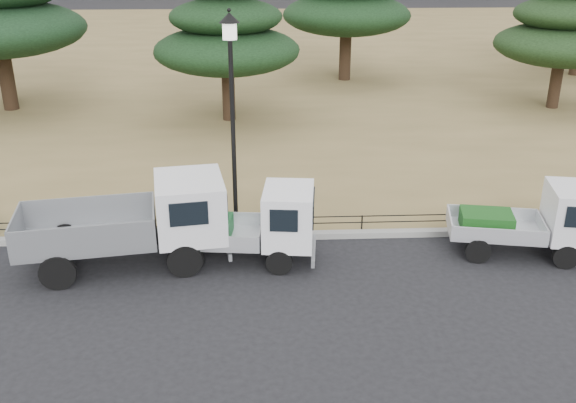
{
  "coord_description": "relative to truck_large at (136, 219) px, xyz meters",
  "views": [
    {
      "loc": [
        -0.71,
        -12.61,
        7.38
      ],
      "look_at": [
        0.0,
        2.0,
        1.3
      ],
      "focal_mm": 40.0,
      "sensor_mm": 36.0,
      "label": 1
    }
  ],
  "objects": [
    {
      "name": "ground",
      "position": [
        3.63,
        -1.39,
        -1.16
      ],
      "size": [
        220.0,
        220.0,
        0.0
      ],
      "primitive_type": "plane",
      "color": "black"
    },
    {
      "name": "lawn",
      "position": [
        3.63,
        29.21,
        -1.09
      ],
      "size": [
        120.0,
        56.0,
        0.15
      ],
      "primitive_type": "cube",
      "color": "olive",
      "rests_on": "ground"
    },
    {
      "name": "curb",
      "position": [
        3.63,
        1.21,
        -1.08
      ],
      "size": [
        120.0,
        0.25,
        0.16
      ],
      "primitive_type": "cube",
      "color": "gray",
      "rests_on": "ground"
    },
    {
      "name": "truck_large",
      "position": [
        0.0,
        0.0,
        0.0
      ],
      "size": [
        5.03,
        2.59,
        2.09
      ],
      "rotation": [
        0.0,
        0.0,
        0.16
      ],
      "color": "black",
      "rests_on": "ground"
    },
    {
      "name": "truck_kei_front",
      "position": [
        2.75,
        0.05,
        -0.23
      ],
      "size": [
        3.68,
        1.87,
        1.88
      ],
      "rotation": [
        0.0,
        0.0,
        -0.11
      ],
      "color": "black",
      "rests_on": "ground"
    },
    {
      "name": "truck_kei_rear",
      "position": [
        9.66,
        0.05,
        -0.26
      ],
      "size": [
        3.67,
        2.08,
        1.81
      ],
      "rotation": [
        0.0,
        0.0,
        -0.19
      ],
      "color": "black",
      "rests_on": "ground"
    },
    {
      "name": "street_lamp",
      "position": [
        2.3,
        1.51,
        2.76
      ],
      "size": [
        0.5,
        0.5,
        5.58
      ],
      "color": "black",
      "rests_on": "lawn"
    },
    {
      "name": "pipe_fence",
      "position": [
        3.63,
        1.36,
        -0.72
      ],
      "size": [
        38.0,
        0.04,
        0.4
      ],
      "color": "black",
      "rests_on": "lawn"
    },
    {
      "name": "pine_center_left",
      "position": [
        1.71,
        12.6,
        2.49
      ],
      "size": [
        5.97,
        5.97,
        6.07
      ],
      "color": "black",
      "rests_on": "lawn"
    },
    {
      "name": "pine_center_right",
      "position": [
        7.66,
        20.51,
        3.1
      ],
      "size": [
        6.69,
        6.69,
        7.1
      ],
      "color": "black",
      "rests_on": "lawn"
    },
    {
      "name": "pine_east_near",
      "position": [
        16.3,
        13.95,
        2.4
      ],
      "size": [
        5.85,
        5.85,
        5.91
      ],
      "color": "black",
      "rests_on": "lawn"
    }
  ]
}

